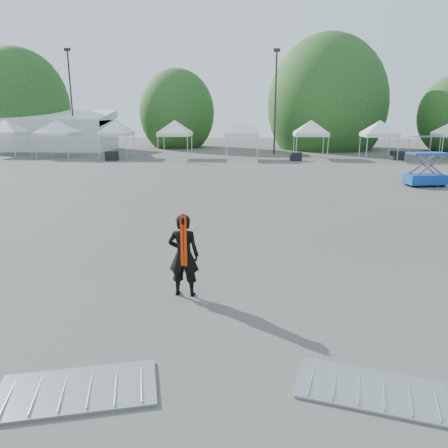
{
  "coord_description": "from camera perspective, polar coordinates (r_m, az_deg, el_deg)",
  "views": [
    {
      "loc": [
        1.11,
        -11.82,
        3.99
      ],
      "look_at": [
        0.38,
        -1.34,
        1.3
      ],
      "focal_mm": 35.0,
      "sensor_mm": 36.0,
      "label": 1
    }
  ],
  "objects": [
    {
      "name": "tree_mid_e",
      "position": [
        51.43,
        13.29,
        14.95
      ],
      "size": [
        5.12,
        5.12,
        7.79
      ],
      "color": "#382314",
      "rests_on": "ground"
    },
    {
      "name": "tent_c",
      "position": [
        41.45,
        -13.98,
        12.67
      ],
      "size": [
        3.86,
        3.86,
        3.88
      ],
      "color": "silver",
      "rests_on": "ground"
    },
    {
      "name": "tent_b",
      "position": [
        43.35,
        -21.01,
        12.21
      ],
      "size": [
        4.46,
        4.46,
        3.88
      ],
      "color": "silver",
      "rests_on": "ground"
    },
    {
      "name": "barrier_mid",
      "position": [
        7.21,
        18.75,
        -19.76
      ],
      "size": [
        2.33,
        1.57,
        0.07
      ],
      "rotation": [
        0.0,
        0.0,
        -0.26
      ],
      "color": "#A1A4A9",
      "rests_on": "ground"
    },
    {
      "name": "tent_g",
      "position": [
        41.04,
        19.74,
        12.25
      ],
      "size": [
        3.96,
        3.96,
        3.88
      ],
      "color": "silver",
      "rests_on": "ground"
    },
    {
      "name": "marquee",
      "position": [
        52.25,
        -22.69,
        11.07
      ],
      "size": [
        15.0,
        6.25,
        4.23
      ],
      "color": "silver",
      "rests_on": "ground"
    },
    {
      "name": "tent_a",
      "position": [
        46.69,
        -26.66,
        11.75
      ],
      "size": [
        4.38,
        4.38,
        3.88
      ],
      "color": "silver",
      "rests_on": "ground"
    },
    {
      "name": "tree_mid_w",
      "position": [
        52.61,
        -6.15,
        14.22
      ],
      "size": [
        4.16,
        4.16,
        6.33
      ],
      "color": "#382314",
      "rests_on": "ground"
    },
    {
      "name": "tent_f",
      "position": [
        40.49,
        11.34,
        12.78
      ],
      "size": [
        4.13,
        4.13,
        3.88
      ],
      "color": "silver",
      "rests_on": "ground"
    },
    {
      "name": "scissor_lift",
      "position": [
        26.69,
        25.0,
        7.44
      ],
      "size": [
        2.29,
        1.45,
        2.74
      ],
      "rotation": [
        0.0,
        0.0,
        0.19
      ],
      "color": "#0C31A3",
      "rests_on": "ground"
    },
    {
      "name": "tree_far_w",
      "position": [
        56.72,
        -25.3,
        13.6
      ],
      "size": [
        4.8,
        4.8,
        7.3
      ],
      "color": "#382314",
      "rests_on": "ground"
    },
    {
      "name": "crate_mid",
      "position": [
        37.91,
        9.36,
        8.68
      ],
      "size": [
        0.99,
        0.81,
        0.71
      ],
      "primitive_type": "cube",
      "rotation": [
        0.0,
        0.0,
        0.11
      ],
      "color": "black",
      "rests_on": "ground"
    },
    {
      "name": "barrier_left",
      "position": [
        7.19,
        -18.62,
        -19.82
      ],
      "size": [
        2.5,
        1.7,
        0.07
      ],
      "rotation": [
        0.0,
        0.0,
        0.26
      ],
      "color": "#A1A4A9",
      "rests_on": "ground"
    },
    {
      "name": "ground",
      "position": [
        12.52,
        -1.29,
        -4.22
      ],
      "size": [
        120.0,
        120.0,
        0.0
      ],
      "primitive_type": "plane",
      "color": "#474442",
      "rests_on": "ground"
    },
    {
      "name": "light_pole_west",
      "position": [
        49.67,
        -19.36,
        15.65
      ],
      "size": [
        0.6,
        0.25,
        10.3
      ],
      "color": "black",
      "rests_on": "ground"
    },
    {
      "name": "crate_east",
      "position": [
        40.91,
        21.66,
        8.3
      ],
      "size": [
        1.1,
        0.94,
        0.75
      ],
      "primitive_type": "cube",
      "rotation": [
        0.0,
        0.0,
        0.22
      ],
      "color": "black",
      "rests_on": "ground"
    },
    {
      "name": "tent_d",
      "position": [
        40.34,
        -6.45,
        12.96
      ],
      "size": [
        3.99,
        3.99,
        3.88
      ],
      "color": "silver",
      "rests_on": "ground"
    },
    {
      "name": "man",
      "position": [
        9.68,
        -5.3,
        -4.06
      ],
      "size": [
        0.71,
        0.49,
        1.88
      ],
      "rotation": [
        0.0,
        0.0,
        3.08
      ],
      "color": "black",
      "rests_on": "ground"
    },
    {
      "name": "crate_west",
      "position": [
        38.93,
        -14.45,
        8.61
      ],
      "size": [
        1.0,
        0.79,
        0.77
      ],
      "primitive_type": "cube",
      "rotation": [
        0.0,
        0.0,
        0.02
      ],
      "color": "black",
      "rests_on": "ground"
    },
    {
      "name": "light_pole_east",
      "position": [
        43.88,
        6.75,
        16.27
      ],
      "size": [
        0.6,
        0.25,
        9.8
      ],
      "color": "black",
      "rests_on": "ground"
    },
    {
      "name": "tent_e",
      "position": [
        39.28,
        2.41,
        13.0
      ],
      "size": [
        4.19,
        4.19,
        3.88
      ],
      "color": "silver",
      "rests_on": "ground"
    }
  ]
}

